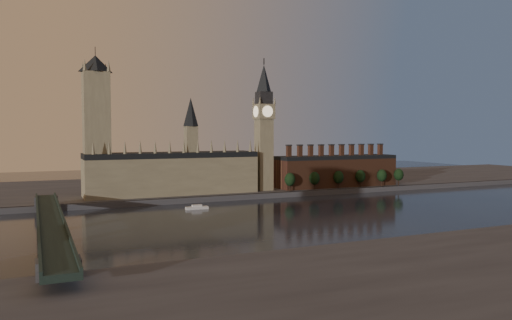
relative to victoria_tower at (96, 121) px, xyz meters
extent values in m
plane|color=black|center=(120.00, -115.00, -59.09)|extent=(900.00, 900.00, 0.00)
cube|color=#4C4C51|center=(120.00, -25.00, -57.09)|extent=(900.00, 4.00, 4.00)
cube|color=#4C4C51|center=(120.00, 65.00, -57.09)|extent=(900.00, 180.00, 4.00)
cube|color=gray|center=(55.00, 0.00, -41.09)|extent=(130.00, 30.00, 28.00)
cube|color=black|center=(55.00, 0.00, -25.09)|extent=(130.00, 30.00, 4.00)
cube|color=gray|center=(70.00, 0.00, -15.09)|extent=(9.00, 9.00, 24.00)
cone|color=black|center=(70.00, 0.00, 7.91)|extent=(12.00, 12.00, 22.00)
cone|color=gray|center=(-4.00, -14.00, -18.09)|extent=(2.60, 2.60, 10.00)
cone|color=gray|center=(6.73, -14.00, -18.09)|extent=(2.60, 2.60, 10.00)
cone|color=gray|center=(17.45, -14.00, -18.09)|extent=(2.60, 2.60, 10.00)
cone|color=gray|center=(28.18, -14.00, -18.09)|extent=(2.60, 2.60, 10.00)
cone|color=gray|center=(38.91, -14.00, -18.09)|extent=(2.60, 2.60, 10.00)
cone|color=gray|center=(49.64, -14.00, -18.09)|extent=(2.60, 2.60, 10.00)
cone|color=gray|center=(60.36, -14.00, -18.09)|extent=(2.60, 2.60, 10.00)
cone|color=gray|center=(71.09, -14.00, -18.09)|extent=(2.60, 2.60, 10.00)
cone|color=gray|center=(81.82, -14.00, -18.09)|extent=(2.60, 2.60, 10.00)
cone|color=gray|center=(92.55, -14.00, -18.09)|extent=(2.60, 2.60, 10.00)
cone|color=gray|center=(103.27, -14.00, -18.09)|extent=(2.60, 2.60, 10.00)
cone|color=gray|center=(114.00, -14.00, -18.09)|extent=(2.60, 2.60, 10.00)
cube|color=gray|center=(0.00, 0.00, -10.09)|extent=(18.00, 18.00, 90.00)
cone|color=black|center=(0.00, 0.00, 40.91)|extent=(24.00, 24.00, 12.00)
cylinder|color=#232326|center=(0.00, 0.00, 46.91)|extent=(0.50, 0.50, 12.00)
cone|color=gray|center=(-8.00, -8.00, 38.91)|extent=(3.00, 3.00, 8.00)
cone|color=gray|center=(8.00, -8.00, 38.91)|extent=(3.00, 3.00, 8.00)
cone|color=gray|center=(-8.00, 8.00, 38.91)|extent=(3.00, 3.00, 8.00)
cone|color=gray|center=(8.00, 8.00, 38.91)|extent=(3.00, 3.00, 8.00)
cube|color=gray|center=(130.00, -5.00, -26.09)|extent=(12.00, 12.00, 58.00)
cube|color=gray|center=(130.00, -5.00, 8.91)|extent=(14.00, 14.00, 12.00)
cube|color=#232326|center=(130.00, -5.00, 19.91)|extent=(11.00, 11.00, 10.00)
cone|color=black|center=(130.00, -5.00, 35.91)|extent=(13.00, 13.00, 22.00)
cylinder|color=#232326|center=(130.00, -5.00, 49.41)|extent=(1.00, 1.00, 5.00)
cylinder|color=beige|center=(130.00, -12.20, 8.91)|extent=(9.00, 0.50, 9.00)
cylinder|color=beige|center=(130.00, 2.20, 8.91)|extent=(9.00, 0.50, 9.00)
cylinder|color=beige|center=(122.80, -5.00, 8.91)|extent=(0.50, 9.00, 9.00)
cylinder|color=beige|center=(137.20, -5.00, 8.91)|extent=(0.50, 9.00, 9.00)
cone|color=gray|center=(123.50, -11.50, 17.91)|extent=(2.00, 2.00, 6.00)
cone|color=gray|center=(136.50, -11.50, 17.91)|extent=(2.00, 2.00, 6.00)
cone|color=gray|center=(123.50, 1.50, 17.91)|extent=(2.00, 2.00, 6.00)
cone|color=gray|center=(136.50, 1.50, 17.91)|extent=(2.00, 2.00, 6.00)
cube|color=brown|center=(200.00, -5.00, -43.09)|extent=(110.00, 25.00, 24.00)
cube|color=black|center=(200.00, -5.00, -29.59)|extent=(110.00, 25.00, 3.00)
cube|color=brown|center=(153.00, -5.00, -23.59)|extent=(3.50, 3.50, 9.00)
cube|color=#232326|center=(153.00, -5.00, -18.59)|extent=(4.20, 4.20, 1.00)
cube|color=brown|center=(163.44, -5.00, -23.59)|extent=(3.50, 3.50, 9.00)
cube|color=#232326|center=(163.44, -5.00, -18.59)|extent=(4.20, 4.20, 1.00)
cube|color=brown|center=(173.89, -5.00, -23.59)|extent=(3.50, 3.50, 9.00)
cube|color=#232326|center=(173.89, -5.00, -18.59)|extent=(4.20, 4.20, 1.00)
cube|color=brown|center=(184.33, -5.00, -23.59)|extent=(3.50, 3.50, 9.00)
cube|color=#232326|center=(184.33, -5.00, -18.59)|extent=(4.20, 4.20, 1.00)
cube|color=brown|center=(194.78, -5.00, -23.59)|extent=(3.50, 3.50, 9.00)
cube|color=#232326|center=(194.78, -5.00, -18.59)|extent=(4.20, 4.20, 1.00)
cube|color=brown|center=(205.22, -5.00, -23.59)|extent=(3.50, 3.50, 9.00)
cube|color=#232326|center=(205.22, -5.00, -18.59)|extent=(4.20, 4.20, 1.00)
cube|color=brown|center=(215.67, -5.00, -23.59)|extent=(3.50, 3.50, 9.00)
cube|color=#232326|center=(215.67, -5.00, -18.59)|extent=(4.20, 4.20, 1.00)
cube|color=brown|center=(226.11, -5.00, -23.59)|extent=(3.50, 3.50, 9.00)
cube|color=#232326|center=(226.11, -5.00, -18.59)|extent=(4.20, 4.20, 1.00)
cube|color=brown|center=(236.56, -5.00, -23.59)|extent=(3.50, 3.50, 9.00)
cube|color=#232326|center=(236.56, -5.00, -18.59)|extent=(4.20, 4.20, 1.00)
cube|color=brown|center=(247.00, -5.00, -23.59)|extent=(3.50, 3.50, 9.00)
cube|color=#232326|center=(247.00, -5.00, -18.59)|extent=(4.20, 4.20, 1.00)
cylinder|color=black|center=(145.87, -20.65, -52.09)|extent=(0.80, 0.80, 6.00)
ellipsoid|color=black|center=(145.87, -20.65, -45.59)|extent=(8.60, 8.60, 10.75)
cylinder|color=black|center=(169.31, -19.51, -52.09)|extent=(0.80, 0.80, 6.00)
ellipsoid|color=black|center=(169.31, -19.51, -45.59)|extent=(8.60, 8.60, 10.75)
cylinder|color=black|center=(192.73, -19.60, -52.09)|extent=(0.80, 0.80, 6.00)
ellipsoid|color=black|center=(192.73, -19.60, -45.59)|extent=(8.60, 8.60, 10.75)
cylinder|color=black|center=(215.03, -19.59, -52.09)|extent=(0.80, 0.80, 6.00)
ellipsoid|color=black|center=(215.03, -19.59, -45.59)|extent=(8.60, 8.60, 10.75)
cylinder|color=black|center=(236.66, -21.06, -52.09)|extent=(0.80, 0.80, 6.00)
ellipsoid|color=black|center=(236.66, -21.06, -45.59)|extent=(8.60, 8.60, 10.75)
cylinder|color=black|center=(255.66, -20.53, -52.09)|extent=(0.80, 0.80, 6.00)
ellipsoid|color=black|center=(255.66, -20.53, -45.59)|extent=(8.60, 8.60, 10.75)
cube|color=#1C2B26|center=(-35.00, -120.00, -50.09)|extent=(12.00, 200.00, 2.50)
cube|color=#1C2B26|center=(-40.50, -120.00, -48.19)|extent=(1.00, 200.00, 1.30)
cube|color=#1C2B26|center=(-29.50, -120.00, -48.19)|extent=(1.00, 200.00, 1.30)
cube|color=#4C4C51|center=(-35.00, -25.00, -52.09)|extent=(14.00, 8.00, 6.00)
cube|color=#4C4C51|center=(-35.00, -200.00, -52.09)|extent=(14.00, 8.00, 6.00)
cylinder|color=#232326|center=(-35.00, -200.00, -55.21)|extent=(8.00, 8.00, 7.75)
cylinder|color=#232326|center=(-35.00, -166.00, -55.21)|extent=(8.00, 8.00, 7.75)
cylinder|color=#232326|center=(-35.00, -132.00, -55.21)|extent=(8.00, 8.00, 7.75)
cylinder|color=#232326|center=(-35.00, -98.00, -55.21)|extent=(8.00, 8.00, 7.75)
cylinder|color=#232326|center=(-35.00, -64.00, -55.21)|extent=(8.00, 8.00, 7.75)
cylinder|color=#232326|center=(-35.00, -30.00, -55.21)|extent=(8.00, 8.00, 7.75)
cube|color=silver|center=(57.21, -55.35, -58.22)|extent=(15.30, 4.91, 1.73)
cube|color=silver|center=(57.21, -55.35, -56.71)|extent=(6.61, 3.49, 1.30)
camera|label=1|loc=(-41.62, -373.12, -7.57)|focal=35.00mm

